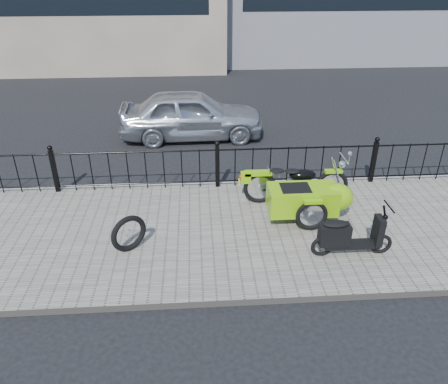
{
  "coord_description": "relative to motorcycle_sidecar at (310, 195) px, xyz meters",
  "views": [
    {
      "loc": [
        -0.44,
        -7.35,
        4.67
      ],
      "look_at": [
        0.05,
        -0.1,
        0.72
      ],
      "focal_mm": 35.0,
      "sensor_mm": 36.0,
      "label": 1
    }
  ],
  "objects": [
    {
      "name": "motorcycle_sidecar",
      "position": [
        0.0,
        0.0,
        0.0
      ],
      "size": [
        2.28,
        1.48,
        0.98
      ],
      "color": "black",
      "rests_on": "sidewalk"
    },
    {
      "name": "ground",
      "position": [
        -1.71,
        0.11,
        -0.59
      ],
      "size": [
        120.0,
        120.0,
        0.0
      ],
      "primitive_type": "plane",
      "color": "black",
      "rests_on": "ground"
    },
    {
      "name": "iron_fence",
      "position": [
        -1.71,
        1.41,
        -0.01
      ],
      "size": [
        14.11,
        0.11,
        1.08
      ],
      "color": "black",
      "rests_on": "sidewalk"
    },
    {
      "name": "curb",
      "position": [
        -1.71,
        1.55,
        -0.53
      ],
      "size": [
        30.0,
        0.1,
        0.12
      ],
      "primitive_type": "cube",
      "color": "gray",
      "rests_on": "ground"
    },
    {
      "name": "scooter",
      "position": [
        0.34,
        -1.28,
        -0.1
      ],
      "size": [
        1.41,
        0.41,
        0.96
      ],
      "color": "black",
      "rests_on": "sidewalk"
    },
    {
      "name": "sedan_car",
      "position": [
        -2.26,
        4.75,
        0.09
      ],
      "size": [
        4.07,
        1.71,
        1.37
      ],
      "primitive_type": "imported",
      "rotation": [
        0.0,
        0.0,
        1.59
      ],
      "color": "silver",
      "rests_on": "ground"
    },
    {
      "name": "spare_tire",
      "position": [
        -3.36,
        -0.89,
        -0.14
      ],
      "size": [
        0.59,
        0.49,
        0.67
      ],
      "primitive_type": "torus",
      "rotation": [
        1.57,
        0.0,
        0.66
      ],
      "color": "black",
      "rests_on": "sidewalk"
    },
    {
      "name": "sidewalk",
      "position": [
        -1.71,
        -0.39,
        -0.53
      ],
      "size": [
        30.0,
        3.8,
        0.12
      ],
      "primitive_type": "cube",
      "color": "#6A6459",
      "rests_on": "ground"
    }
  ]
}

